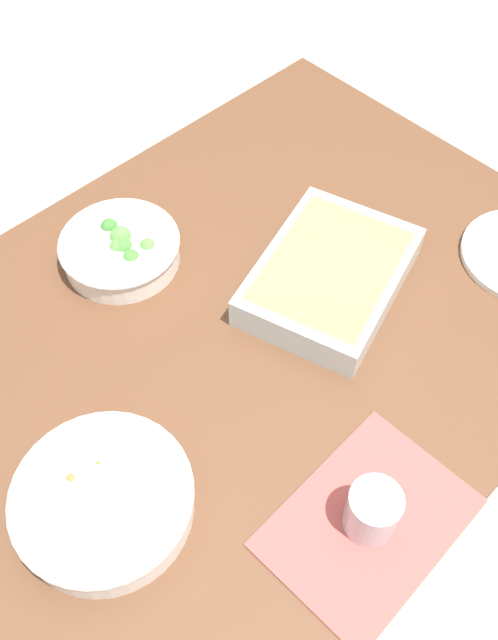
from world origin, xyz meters
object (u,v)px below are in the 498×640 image
Objects in this scene: stew_bowl at (103,500)px; spoon_by_stew at (138,502)px; baking_dish at (330,275)px; drink_cup at (372,513)px; broccoli_bowl at (121,249)px.

stew_bowl is 1.58× the size of spoon_by_stew.
baking_dish is 2.25× the size of spoon_by_stew.
stew_bowl is at bearing -46.89° from drink_cup.
drink_cup is 0.54× the size of spoon_by_stew.
stew_bowl is 2.91× the size of drink_cup.
broccoli_bowl is 0.45m from spoon_by_stew.
baking_dish is at bearing -130.03° from drink_cup.
drink_cup is (0.26, 0.32, 0.00)m from baking_dish.
drink_cup reaches higher than baking_dish.
broccoli_bowl is at bearing -94.64° from drink_cup.
baking_dish is (-0.51, -0.05, 0.00)m from stew_bowl.
drink_cup is at bearing 133.11° from stew_bowl.
broccoli_bowl is at bearing -130.36° from stew_bowl.
broccoli_bowl is (-0.29, -0.35, -0.00)m from stew_bowl.
broccoli_bowl reaches higher than spoon_by_stew.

